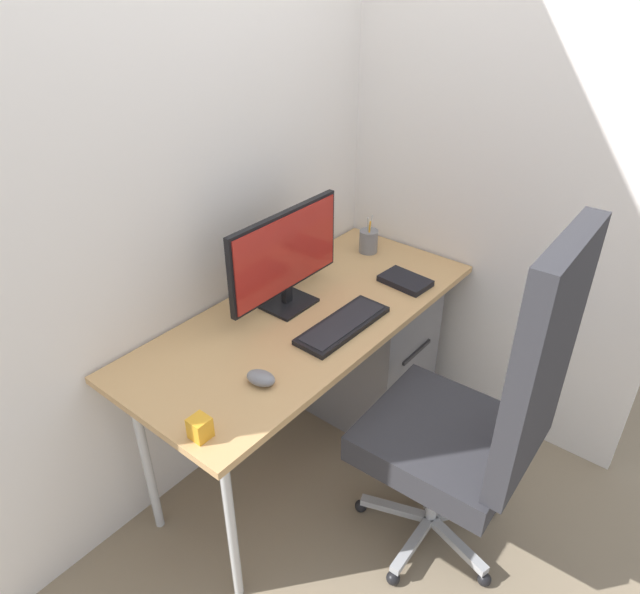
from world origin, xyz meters
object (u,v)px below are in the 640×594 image
at_px(filing_cabinet, 364,351).
at_px(desk_clamp_accessory, 200,428).
at_px(office_chair, 482,413).
at_px(monitor, 286,256).
at_px(pen_holder, 369,241).
at_px(notebook, 405,281).
at_px(mouse, 261,378).
at_px(keyboard, 343,325).

distance_m(filing_cabinet, desk_clamp_accessory, 1.22).
bearing_deg(office_chair, monitor, 89.88).
distance_m(pen_holder, desk_clamp_accessory, 1.29).
height_order(notebook, desk_clamp_accessory, desk_clamp_accessory).
distance_m(filing_cabinet, monitor, 0.78).
bearing_deg(office_chair, pen_holder, 56.12).
bearing_deg(office_chair, mouse, 124.94).
distance_m(office_chair, mouse, 0.72).
height_order(monitor, mouse, monitor).
xyz_separation_m(monitor, mouse, (-0.41, -0.25, -0.19)).
distance_m(monitor, notebook, 0.55).
relative_size(monitor, mouse, 5.64).
relative_size(keyboard, pen_holder, 2.29).
relative_size(mouse, pen_holder, 0.56).
relative_size(monitor, keyboard, 1.39).
relative_size(filing_cabinet, pen_holder, 3.62).
bearing_deg(mouse, desk_clamp_accessory, 174.29).
relative_size(office_chair, monitor, 2.39).
xyz_separation_m(office_chair, pen_holder, (0.57, 0.85, 0.14)).
height_order(keyboard, mouse, mouse).
xyz_separation_m(office_chair, desk_clamp_accessory, (-0.69, 0.55, 0.12)).
height_order(filing_cabinet, keyboard, keyboard).
distance_m(office_chair, desk_clamp_accessory, 0.89).
bearing_deg(filing_cabinet, keyboard, -156.68).
height_order(monitor, notebook, monitor).
bearing_deg(pen_holder, desk_clamp_accessory, -166.65).
distance_m(office_chair, notebook, 0.72).
bearing_deg(desk_clamp_accessory, office_chair, -38.86).
height_order(pen_holder, desk_clamp_accessory, pen_holder).
xyz_separation_m(office_chair, monitor, (0.00, 0.84, 0.29)).
bearing_deg(mouse, office_chair, -67.02).
relative_size(pen_holder, desk_clamp_accessory, 2.59).
relative_size(office_chair, mouse, 13.46).
relative_size(filing_cabinet, monitor, 1.14).
xyz_separation_m(filing_cabinet, mouse, (-0.83, -0.17, 0.46)).
height_order(filing_cabinet, mouse, mouse).
bearing_deg(mouse, pen_holder, 3.35).
distance_m(keyboard, desk_clamp_accessory, 0.70).
xyz_separation_m(keyboard, pen_holder, (0.56, 0.28, 0.04)).
xyz_separation_m(monitor, pen_holder, (0.57, 0.01, -0.16)).
bearing_deg(pen_holder, office_chair, -123.88).
height_order(mouse, notebook, mouse).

